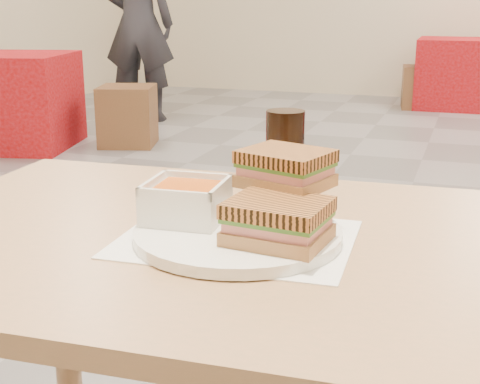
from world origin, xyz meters
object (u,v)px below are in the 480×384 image
(plate, at_px, (238,234))
(bg_chair_0r, at_px, (128,116))
(panini_lower, at_px, (278,221))
(main_table, at_px, (282,313))
(patron_a, at_px, (138,24))
(bg_chair_2l, at_px, (421,87))
(bg_table_2, at_px, (457,73))
(cola_glass, at_px, (285,151))
(soup_bowl, at_px, (186,203))
(bg_table_0, at_px, (17,101))

(plate, distance_m, bg_chair_0r, 4.29)
(panini_lower, bearing_deg, bg_chair_0r, 121.27)
(main_table, height_order, panini_lower, panini_lower)
(plate, relative_size, patron_a, 0.17)
(panini_lower, bearing_deg, bg_chair_2l, 92.62)
(plate, bearing_deg, bg_table_2, 89.09)
(bg_chair_2l, bearing_deg, plate, -87.98)
(cola_glass, bearing_deg, patron_a, 120.32)
(soup_bowl, xyz_separation_m, panini_lower, (0.15, -0.05, 0.00))
(plate, height_order, bg_chair_2l, plate)
(soup_bowl, relative_size, bg_table_2, 0.15)
(bg_chair_0r, height_order, patron_a, patron_a)
(patron_a, bearing_deg, bg_table_0, -104.16)
(cola_glass, distance_m, bg_table_0, 4.26)
(bg_table_0, distance_m, patron_a, 1.47)
(bg_chair_0r, bearing_deg, bg_table_0, -156.99)
(plate, xyz_separation_m, patron_a, (-2.58, 4.67, 0.10))
(cola_glass, bearing_deg, main_table, -74.71)
(cola_glass, height_order, patron_a, patron_a)
(bg_chair_2l, bearing_deg, soup_bowl, -88.76)
(soup_bowl, relative_size, bg_table_0, 0.13)
(bg_table_2, bearing_deg, cola_glass, -91.02)
(bg_chair_2l, xyz_separation_m, patron_a, (-2.36, -1.55, 0.65))
(main_table, bearing_deg, bg_table_0, 131.97)
(soup_bowl, bearing_deg, panini_lower, -17.05)
(panini_lower, height_order, bg_chair_2l, panini_lower)
(plate, xyz_separation_m, bg_chair_0r, (-2.17, 3.66, -0.54))
(cola_glass, relative_size, bg_chair_0r, 0.29)
(main_table, distance_m, soup_bowl, 0.21)
(main_table, bearing_deg, cola_glass, 105.29)
(cola_glass, bearing_deg, plate, -88.54)
(soup_bowl, relative_size, bg_chair_0r, 0.24)
(plate, distance_m, cola_glass, 0.28)
(main_table, distance_m, patron_a, 5.35)
(bg_chair_2l, bearing_deg, main_table, -87.42)
(patron_a, bearing_deg, soup_bowl, -61.79)
(bg_table_0, bearing_deg, cola_glass, -46.49)
(bg_table_0, height_order, bg_table_2, same)
(bg_chair_0r, xyz_separation_m, patron_a, (-0.41, 1.02, 0.64))
(soup_bowl, xyz_separation_m, bg_chair_2l, (-0.13, 6.21, -0.58))
(plate, relative_size, cola_glass, 2.04)
(bg_table_0, distance_m, bg_chair_0r, 0.82)
(bg_table_2, relative_size, bg_chair_2l, 1.87)
(panini_lower, xyz_separation_m, bg_table_0, (-2.99, 3.37, -0.45))
(bg_table_0, relative_size, patron_a, 0.55)
(soup_bowl, bearing_deg, bg_chair_2l, 91.24)
(bg_table_0, bearing_deg, main_table, -48.03)
(panini_lower, xyz_separation_m, bg_chair_2l, (-0.29, 6.26, -0.58))
(panini_lower, distance_m, bg_table_2, 6.46)
(plate, height_order, patron_a, patron_a)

